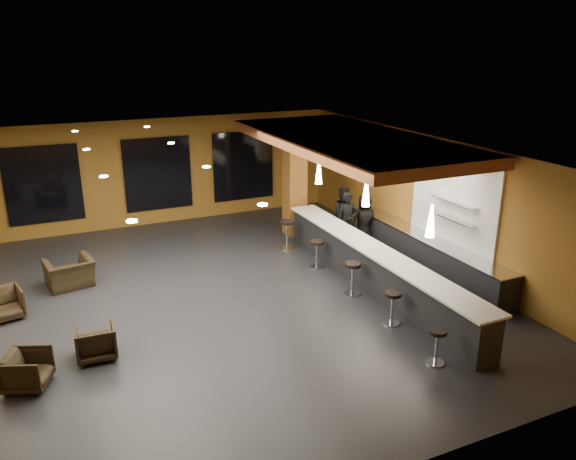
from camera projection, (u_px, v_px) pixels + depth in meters
name	position (u px, v px, depth m)	size (l,w,h in m)	color
floor	(221.00, 300.00, 13.50)	(12.00, 13.00, 0.10)	black
ceiling	(215.00, 152.00, 12.34)	(12.00, 13.00, 0.10)	black
wall_back	(157.00, 172.00, 18.56)	(12.00, 0.10, 3.50)	brown
wall_front	(374.00, 377.00, 7.29)	(12.00, 0.10, 3.50)	brown
wall_right	(430.00, 200.00, 15.31)	(0.10, 13.00, 3.50)	brown
wood_soffit	(349.00, 141.00, 14.84)	(3.60, 8.00, 0.28)	#BB6436
window_left	(43.00, 185.00, 17.10)	(2.20, 0.06, 2.40)	black
window_center	(158.00, 174.00, 18.48)	(2.20, 0.06, 2.40)	black
window_right	(243.00, 166.00, 19.66)	(2.20, 0.06, 2.40)	black
tile_backsplash	(453.00, 200.00, 14.33)	(0.06, 3.20, 2.40)	white
bar_counter	(374.00, 269.00, 13.91)	(0.60, 8.00, 1.00)	black
bar_top	(375.00, 250.00, 13.74)	(0.78, 8.10, 0.05)	white
prep_counter	(426.00, 253.00, 15.15)	(0.70, 6.00, 0.86)	black
prep_top	(427.00, 237.00, 15.00)	(0.72, 6.00, 0.03)	silver
wall_shelf_lower	(452.00, 218.00, 14.24)	(0.30, 1.50, 0.03)	silver
wall_shelf_upper	(454.00, 201.00, 14.09)	(0.30, 1.50, 0.03)	silver
column	(295.00, 180.00, 17.46)	(0.60, 0.60, 3.50)	brown
pendant_0	(431.00, 221.00, 11.59)	(0.20, 0.20, 0.70)	white
pendant_1	(366.00, 192.00, 13.74)	(0.20, 0.20, 0.70)	white
pendant_2	(319.00, 172.00, 15.89)	(0.20, 0.20, 0.70)	white
staff_a	(347.00, 221.00, 16.49)	(0.62, 0.41, 1.71)	black
staff_b	(345.00, 215.00, 16.94)	(0.84, 0.66, 1.73)	black
staff_c	(364.00, 221.00, 16.72)	(0.77, 0.50, 1.57)	black
armchair_a	(27.00, 370.00, 9.96)	(0.72, 0.74, 0.67)	black
armchair_b	(96.00, 341.00, 10.90)	(0.75, 0.77, 0.70)	black
armchair_c	(4.00, 304.00, 12.42)	(0.74, 0.76, 0.70)	black
armchair_d	(70.00, 273.00, 14.04)	(1.11, 0.97, 0.72)	black
bar_stool_0	(437.00, 342.00, 10.64)	(0.36, 0.36, 0.72)	silver
bar_stool_1	(392.00, 304.00, 12.14)	(0.38, 0.38, 0.75)	silver
bar_stool_2	(353.00, 274.00, 13.54)	(0.42, 0.42, 0.82)	silver
bar_stool_3	(317.00, 250.00, 15.19)	(0.38, 0.38, 0.76)	silver
bar_stool_4	(287.00, 231.00, 16.54)	(0.44, 0.44, 0.86)	silver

